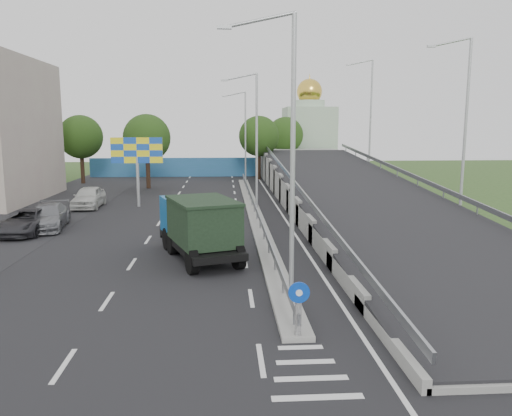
{
  "coord_description": "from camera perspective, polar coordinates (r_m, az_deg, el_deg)",
  "views": [
    {
      "loc": [
        -2.15,
        -11.79,
        6.37
      ],
      "look_at": [
        -0.54,
        13.52,
        2.2
      ],
      "focal_mm": 35.0,
      "sensor_mm": 36.0,
      "label": 1
    }
  ],
  "objects": [
    {
      "name": "tree_ramp_far",
      "position": [
        67.29,
        3.36,
        8.31
      ],
      "size": [
        4.8,
        4.8,
        7.6
      ],
      "color": "black",
      "rests_on": "ground"
    },
    {
      "name": "dump_truck",
      "position": [
        24.4,
        -6.59,
        -1.85
      ],
      "size": [
        4.53,
        7.24,
        3.0
      ],
      "rotation": [
        0.0,
        0.0,
        0.33
      ],
      "color": "black",
      "rests_on": "ground"
    },
    {
      "name": "parking_strip",
      "position": [
        35.25,
        -26.71,
        -2.08
      ],
      "size": [
        8.0,
        90.0,
        0.05
      ],
      "primitive_type": "cube",
      "color": "black",
      "rests_on": "ground"
    },
    {
      "name": "overpass_ramp",
      "position": [
        37.35,
        11.38,
        2.05
      ],
      "size": [
        10.0,
        50.0,
        3.5
      ],
      "color": "gray",
      "rests_on": "ground"
    },
    {
      "name": "parked_car_c",
      "position": [
        32.85,
        -24.72,
        -1.43
      ],
      "size": [
        2.55,
        5.25,
        1.44
      ],
      "primitive_type": "imported",
      "rotation": [
        0.0,
        0.0,
        -0.03
      ],
      "color": "#2D2D31",
      "rests_on": "ground"
    },
    {
      "name": "blue_wall",
      "position": [
        64.02,
        -5.29,
        4.67
      ],
      "size": [
        30.0,
        0.5,
        2.4
      ],
      "primitive_type": "cube",
      "color": "#276790",
      "rests_on": "ground"
    },
    {
      "name": "road_surface",
      "position": [
        32.43,
        -5.07,
        -2.03
      ],
      "size": [
        26.0,
        90.0,
        0.04
      ],
      "primitive_type": "cube",
      "color": "black",
      "rests_on": "ground"
    },
    {
      "name": "parked_car_e",
      "position": [
        41.4,
        -18.58,
        1.19
      ],
      "size": [
        2.17,
        5.05,
        1.7
      ],
      "primitive_type": "imported",
      "rotation": [
        0.0,
        0.0,
        0.03
      ],
      "color": "beige",
      "rests_on": "ground"
    },
    {
      "name": "ground",
      "position": [
        13.57,
        6.24,
        -18.72
      ],
      "size": [
        160.0,
        160.0,
        0.0
      ],
      "primitive_type": "plane",
      "color": "#2D4C1E",
      "rests_on": "ground"
    },
    {
      "name": "lamp_post_near",
      "position": [
        17.94,
        3.63,
        7.53
      ],
      "size": [
        2.74,
        0.18,
        10.08
      ],
      "color": "#B2B5B7",
      "rests_on": "median"
    },
    {
      "name": "median",
      "position": [
        36.39,
        -0.19,
        -0.58
      ],
      "size": [
        1.0,
        44.0,
        0.2
      ],
      "primitive_type": "cube",
      "color": "gray",
      "rests_on": "ground"
    },
    {
      "name": "tree_left_mid",
      "position": [
        52.39,
        -12.36,
        7.82
      ],
      "size": [
        4.8,
        4.8,
        7.6
      ],
      "color": "black",
      "rests_on": "ground"
    },
    {
      "name": "lamp_post_far",
      "position": [
        57.83,
        -1.41,
        8.78
      ],
      "size": [
        2.74,
        0.18,
        10.08
      ],
      "color": "#B2B5B7",
      "rests_on": "median"
    },
    {
      "name": "median_guardrail",
      "position": [
        36.29,
        -0.19,
        0.43
      ],
      "size": [
        0.09,
        44.0,
        0.71
      ],
      "color": "gray",
      "rests_on": "median"
    },
    {
      "name": "tree_median_far",
      "position": [
        59.94,
        0.35,
        8.2
      ],
      "size": [
        4.8,
        4.8,
        7.6
      ],
      "color": "black",
      "rests_on": "ground"
    },
    {
      "name": "sign_bollard",
      "position": [
        15.1,
        4.88,
        -11.39
      ],
      "size": [
        0.64,
        0.23,
        1.67
      ],
      "color": "black",
      "rests_on": "median"
    },
    {
      "name": "billboard",
      "position": [
        40.43,
        -13.45,
        5.99
      ],
      "size": [
        4.0,
        0.24,
        5.5
      ],
      "color": "#B2B5B7",
      "rests_on": "ground"
    },
    {
      "name": "lamp_post_mid",
      "position": [
        37.86,
        -0.21,
        8.49
      ],
      "size": [
        2.74,
        0.18,
        10.08
      ],
      "color": "#B2B5B7",
      "rests_on": "median"
    },
    {
      "name": "parked_car_d",
      "position": [
        33.81,
        -22.72,
        -0.92
      ],
      "size": [
        2.88,
        5.59,
        1.55
      ],
      "primitive_type": "imported",
      "rotation": [
        0.0,
        0.0,
        0.14
      ],
      "color": "slate",
      "rests_on": "ground"
    },
    {
      "name": "tree_left_far",
      "position": [
        58.97,
        -19.4,
        7.66
      ],
      "size": [
        4.8,
        4.8,
        7.6
      ],
      "color": "black",
      "rests_on": "ground"
    },
    {
      "name": "church",
      "position": [
        72.81,
        6.04,
        8.45
      ],
      "size": [
        7.0,
        7.0,
        13.8
      ],
      "color": "#B2CCAD",
      "rests_on": "ground"
    }
  ]
}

